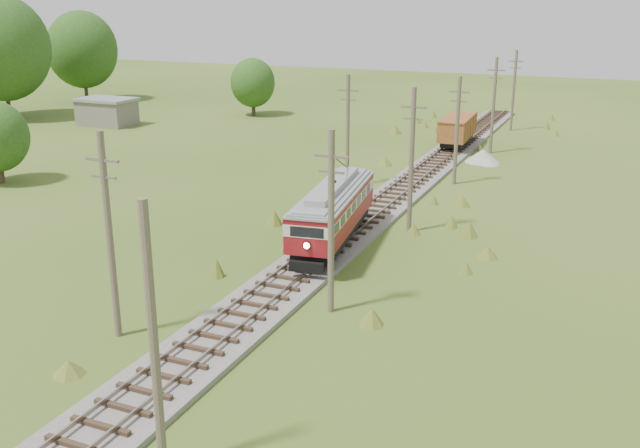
% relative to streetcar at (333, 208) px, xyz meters
% --- Properties ---
extents(railbed_main, '(3.60, 96.00, 0.57)m').
position_rel_streetcar_xyz_m(railbed_main, '(-0.00, 7.74, -2.24)').
color(railbed_main, '#605B54').
rests_on(railbed_main, ground).
extents(streetcar, '(4.18, 11.32, 5.12)m').
position_rel_streetcar_xyz_m(streetcar, '(0.00, 0.00, 0.00)').
color(streetcar, black).
rests_on(streetcar, ground).
extents(gondola, '(2.86, 7.83, 2.57)m').
position_rel_streetcar_xyz_m(gondola, '(-0.00, 31.51, -0.49)').
color(gondola, black).
rests_on(gondola, ground).
extents(gravel_pile, '(3.21, 3.41, 1.17)m').
position_rel_streetcar_xyz_m(gravel_pile, '(3.62, 26.32, -1.89)').
color(gravel_pile, gray).
rests_on(gravel_pile, ground).
extents(utility_pole_r_1, '(0.30, 0.30, 8.80)m').
position_rel_streetcar_xyz_m(utility_pole_r_1, '(3.10, -21.26, 1.97)').
color(utility_pole_r_1, brown).
rests_on(utility_pole_r_1, ground).
extents(utility_pole_r_2, '(1.60, 0.30, 8.60)m').
position_rel_streetcar_xyz_m(utility_pole_r_2, '(3.30, -8.26, 1.99)').
color(utility_pole_r_2, brown).
rests_on(utility_pole_r_2, ground).
extents(utility_pole_r_3, '(1.60, 0.30, 9.00)m').
position_rel_streetcar_xyz_m(utility_pole_r_3, '(3.20, 4.74, 2.19)').
color(utility_pole_r_3, brown).
rests_on(utility_pole_r_3, ground).
extents(utility_pole_r_4, '(1.60, 0.30, 8.40)m').
position_rel_streetcar_xyz_m(utility_pole_r_4, '(3.00, 17.74, 1.89)').
color(utility_pole_r_4, brown).
rests_on(utility_pole_r_4, ground).
extents(utility_pole_r_5, '(1.60, 0.30, 8.90)m').
position_rel_streetcar_xyz_m(utility_pole_r_5, '(3.40, 30.74, 2.14)').
color(utility_pole_r_5, brown).
rests_on(utility_pole_r_5, ground).
extents(utility_pole_r_6, '(1.60, 0.30, 8.70)m').
position_rel_streetcar_xyz_m(utility_pole_r_6, '(3.20, 43.74, 2.04)').
color(utility_pole_r_6, brown).
rests_on(utility_pole_r_6, ground).
extents(utility_pole_l_a, '(1.60, 0.30, 9.00)m').
position_rel_streetcar_xyz_m(utility_pole_l_a, '(-4.20, -14.26, 2.19)').
color(utility_pole_l_a, brown).
rests_on(utility_pole_l_a, ground).
extents(utility_pole_l_b, '(1.60, 0.30, 8.60)m').
position_rel_streetcar_xyz_m(utility_pole_l_b, '(-4.50, 13.74, 1.99)').
color(utility_pole_l_b, brown).
rests_on(utility_pole_l_b, ground).
extents(tree_left_4, '(11.34, 11.34, 14.61)m').
position_rel_streetcar_xyz_m(tree_left_4, '(-54.00, 27.74, 5.93)').
color(tree_left_4, '#38281C').
rests_on(tree_left_4, ground).
extents(tree_left_5, '(9.66, 9.66, 12.44)m').
position_rel_streetcar_xyz_m(tree_left_5, '(-56.00, 43.74, 4.69)').
color(tree_left_5, '#38281C').
rests_on(tree_left_5, ground).
extents(tree_mid_a, '(5.46, 5.46, 7.03)m').
position_rel_streetcar_xyz_m(tree_mid_a, '(-28.00, 41.74, 1.59)').
color(tree_mid_a, '#38281C').
rests_on(tree_mid_a, ground).
extents(shed, '(6.40, 4.40, 3.10)m').
position_rel_streetcar_xyz_m(shed, '(-40.00, 28.74, -0.86)').
color(shed, slate).
rests_on(shed, ground).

